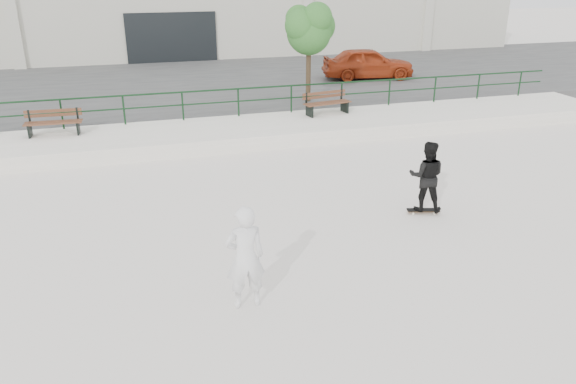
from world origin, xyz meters
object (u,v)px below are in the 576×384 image
object	(u,v)px
skateboard	(423,210)
standing_skater	(427,176)
seated_skater	(245,257)
bench_right	(327,103)
red_car	(368,63)
tree	(310,27)
bench_left	(54,123)

from	to	relation	value
skateboard	standing_skater	distance (m)	0.88
standing_skater	seated_skater	world-z (taller)	seated_skater
bench_right	red_car	distance (m)	7.41
red_car	standing_skater	size ratio (longest dim) A/B	2.51
tree	skateboard	distance (m)	10.80
bench_right	tree	xyz separation A→B (m)	(0.06, 2.23, 2.47)
standing_skater	skateboard	bearing A→B (deg)	27.97
bench_right	seated_skater	distance (m)	12.00
bench_left	tree	bearing A→B (deg)	16.37
tree	standing_skater	bearing A→B (deg)	-92.76
bench_right	bench_left	bearing A→B (deg)	170.68
bench_left	skateboard	bearing A→B (deg)	-38.95
tree	standing_skater	world-z (taller)	tree
tree	red_car	world-z (taller)	tree
tree	skateboard	world-z (taller)	tree
red_car	skateboard	size ratio (longest dim) A/B	5.38
bench_left	tree	world-z (taller)	tree
bench_right	skateboard	xyz separation A→B (m)	(-0.44, -8.04, -0.83)
seated_skater	tree	bearing A→B (deg)	-113.73
bench_left	tree	xyz separation A→B (m)	(9.45, 2.28, 2.48)
red_car	bench_right	bearing A→B (deg)	153.34
skateboard	red_car	bearing A→B (deg)	86.60
bench_left	red_car	world-z (taller)	red_car
skateboard	seated_skater	world-z (taller)	seated_skater
bench_right	skateboard	distance (m)	8.09
bench_left	seated_skater	size ratio (longest dim) A/B	0.93
bench_right	skateboard	bearing A→B (deg)	-102.73
seated_skater	red_car	bearing A→B (deg)	-121.02
bench_left	red_car	distance (m)	15.00
bench_left	skateboard	world-z (taller)	bench_left
bench_left	seated_skater	xyz separation A→B (m)	(3.95, -10.65, 0.06)
red_car	skateboard	bearing A→B (deg)	170.37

